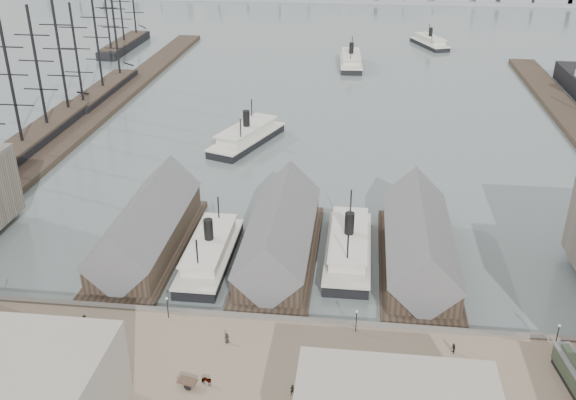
# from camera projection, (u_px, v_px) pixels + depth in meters

# --- Properties ---
(ground) EXTENTS (900.00, 900.00, 0.00)m
(ground) POSITION_uv_depth(u_px,v_px,m) (267.00, 309.00, 108.61)
(ground) COLOR #536160
(ground) RESTS_ON ground
(quay) EXTENTS (180.00, 30.00, 2.00)m
(quay) POSITION_uv_depth(u_px,v_px,m) (246.00, 386.00, 90.32)
(quay) COLOR #786551
(quay) RESTS_ON ground
(seawall) EXTENTS (180.00, 1.20, 2.30)m
(seawall) POSITION_uv_depth(u_px,v_px,m) (262.00, 322.00, 103.46)
(seawall) COLOR #59544C
(seawall) RESTS_ON ground
(west_wharf) EXTENTS (10.00, 220.00, 1.60)m
(west_wharf) POSITION_uv_depth(u_px,v_px,m) (102.00, 108.00, 204.67)
(west_wharf) COLOR #2D231C
(west_wharf) RESTS_ON ground
(ferry_shed_west) EXTENTS (14.00, 42.00, 12.60)m
(ferry_shed_west) POSITION_uv_depth(u_px,v_px,m) (147.00, 229.00, 124.38)
(ferry_shed_west) COLOR #2D231C
(ferry_shed_west) RESTS_ON ground
(ferry_shed_center) EXTENTS (14.00, 42.00, 12.60)m
(ferry_shed_center) POSITION_uv_depth(u_px,v_px,m) (280.00, 236.00, 121.64)
(ferry_shed_center) COLOR #2D231C
(ferry_shed_center) RESTS_ON ground
(ferry_shed_east) EXTENTS (14.00, 42.00, 12.60)m
(ferry_shed_east) POSITION_uv_depth(u_px,v_px,m) (419.00, 245.00, 118.90)
(ferry_shed_east) COLOR #2D231C
(ferry_shed_east) RESTS_ON ground
(lamp_post_near_w) EXTENTS (0.44, 0.44, 3.92)m
(lamp_post_near_w) POSITION_uv_depth(u_px,v_px,m) (167.00, 304.00, 101.87)
(lamp_post_near_w) COLOR black
(lamp_post_near_w) RESTS_ON quay
(lamp_post_near_e) EXTENTS (0.44, 0.44, 3.92)m
(lamp_post_near_e) POSITION_uv_depth(u_px,v_px,m) (356.00, 317.00, 98.72)
(lamp_post_near_e) COLOR black
(lamp_post_near_e) RESTS_ON quay
(lamp_post_far_e) EXTENTS (0.44, 0.44, 3.92)m
(lamp_post_far_e) POSITION_uv_depth(u_px,v_px,m) (558.00, 331.00, 95.56)
(lamp_post_far_e) COLOR black
(lamp_post_far_e) RESTS_ON quay
(ferry_docked_west) EXTENTS (8.08, 26.92, 9.61)m
(ferry_docked_west) POSITION_uv_depth(u_px,v_px,m) (210.00, 251.00, 121.31)
(ferry_docked_west) COLOR black
(ferry_docked_west) RESTS_ON ground
(ferry_docked_east) EXTENTS (8.48, 28.26, 10.09)m
(ferry_docked_east) POSITION_uv_depth(u_px,v_px,m) (348.00, 246.00, 122.82)
(ferry_docked_east) COLOR black
(ferry_docked_east) RESTS_ON ground
(ferry_open_near) EXTENTS (18.31, 29.96, 10.27)m
(ferry_open_near) POSITION_uv_depth(u_px,v_px,m) (247.00, 136.00, 177.31)
(ferry_open_near) COLOR black
(ferry_open_near) RESTS_ON ground
(ferry_open_mid) EXTENTS (9.97, 28.53, 10.04)m
(ferry_open_mid) POSITION_uv_depth(u_px,v_px,m) (351.00, 61.00, 254.88)
(ferry_open_mid) COLOR black
(ferry_open_mid) RESTS_ON ground
(ferry_open_far) EXTENTS (16.59, 25.92, 8.92)m
(ferry_open_far) POSITION_uv_depth(u_px,v_px,m) (430.00, 42.00, 286.97)
(ferry_open_far) COLOR black
(ferry_open_far) RESTS_ON ground
(sailing_ship_near) EXTENTS (8.94, 61.57, 36.75)m
(sailing_ship_near) POSITION_uv_depth(u_px,v_px,m) (36.00, 136.00, 176.33)
(sailing_ship_near) COLOR black
(sailing_ship_near) RESTS_ON ground
(sailing_ship_mid) EXTENTS (8.21, 47.41, 33.74)m
(sailing_ship_mid) POSITION_uv_depth(u_px,v_px,m) (103.00, 90.00, 218.04)
(sailing_ship_mid) COLOR black
(sailing_ship_mid) RESTS_ON ground
(sailing_ship_far) EXTENTS (8.29, 46.08, 34.10)m
(sailing_ship_far) POSITION_uv_depth(u_px,v_px,m) (125.00, 43.00, 283.12)
(sailing_ship_far) COLOR black
(sailing_ship_far) RESTS_ON ground
(tram) EXTENTS (3.75, 9.65, 3.34)m
(tram) POSITION_uv_depth(u_px,v_px,m) (573.00, 373.00, 88.86)
(tram) COLOR black
(tram) RESTS_ON quay
(horse_cart_center) EXTENTS (4.90, 2.20, 1.46)m
(horse_cart_center) POSITION_uv_depth(u_px,v_px,m) (199.00, 382.00, 88.60)
(horse_cart_center) COLOR black
(horse_cart_center) RESTS_ON quay
(pedestrian_2) EXTENTS (1.15, 0.72, 1.71)m
(pedestrian_2) POSITION_uv_depth(u_px,v_px,m) (85.00, 320.00, 101.13)
(pedestrian_2) COLOR black
(pedestrian_2) RESTS_ON quay
(pedestrian_3) EXTENTS (1.01, 0.98, 1.70)m
(pedestrian_3) POSITION_uv_depth(u_px,v_px,m) (98.00, 396.00, 85.92)
(pedestrian_3) COLOR black
(pedestrian_3) RESTS_ON quay
(pedestrian_4) EXTENTS (0.99, 0.94, 1.70)m
(pedestrian_4) POSITION_uv_depth(u_px,v_px,m) (227.00, 338.00, 97.04)
(pedestrian_4) COLOR black
(pedestrian_4) RESTS_ON quay
(pedestrian_5) EXTENTS (0.76, 0.68, 1.73)m
(pedestrian_5) POSITION_uv_depth(u_px,v_px,m) (292.00, 390.00, 87.03)
(pedestrian_5) COLOR black
(pedestrian_5) RESTS_ON quay
(pedestrian_6) EXTENTS (0.76, 0.92, 1.74)m
(pedestrian_6) POSITION_uv_depth(u_px,v_px,m) (453.00, 349.00, 94.77)
(pedestrian_6) COLOR black
(pedestrian_6) RESTS_ON quay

